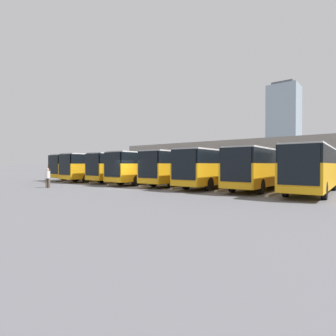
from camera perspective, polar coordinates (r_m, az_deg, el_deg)
The scene contains 19 objects.
ground_plane at distance 23.97m, azimuth -8.69°, elevation -4.31°, with size 600.00×600.00×0.00m, color #5B5B60.
bus_0 at distance 21.81m, azimuth 28.95°, elevation 0.07°, with size 2.77×11.18×3.40m.
curb_divider_0 at distance 20.72m, azimuth 22.73°, elevation -4.95°, with size 0.24×5.43×0.15m, color #B2B2AD.
bus_1 at distance 23.38m, azimuth 19.51°, elevation 0.16°, with size 2.77×11.18×3.40m.
curb_divider_1 at distance 22.67m, azimuth 13.37°, elevation -4.42°, with size 0.24×5.43×0.15m, color #B2B2AD.
bus_2 at distance 24.58m, azimuth 10.38°, elevation 0.22°, with size 2.77×11.18×3.40m.
curb_divider_2 at distance 24.27m, azimuth 4.38°, elevation -4.06°, with size 0.24×5.43×0.15m, color #B2B2AD.
bus_3 at distance 26.96m, azimuth 3.21°, elevation 0.28°, with size 2.77×11.18×3.40m.
curb_divider_3 at distance 26.95m, azimuth -2.28°, elevation -3.58°, with size 0.24×5.43×0.15m, color #B2B2AD.
bus_4 at distance 29.00m, azimuth -3.90°, elevation 0.31°, with size 2.77×11.18×3.40m.
curb_divider_4 at distance 29.29m, azimuth -8.95°, elevation -3.24°, with size 0.24×5.43×0.15m, color #B2B2AD.
bus_5 at distance 32.24m, azimuth -8.40°, elevation 0.35°, with size 2.77×11.18×3.40m.
curb_divider_5 at distance 32.71m, azimuth -12.89°, elevation -2.83°, with size 0.24×5.43×0.15m, color #B2B2AD.
bus_6 at distance 34.74m, azimuth -13.89°, elevation 0.37°, with size 2.77×11.18×3.40m.
curb_divider_6 at distance 35.44m, azimuth -17.96°, elevation -2.57°, with size 0.24×5.43×0.15m, color #B2B2AD.
bus_7 at distance 38.42m, azimuth -16.58°, elevation 0.40°, with size 2.77×11.18×3.40m.
pedestrian at distance 26.12m, azimuth -24.69°, elevation -1.86°, with size 0.55×0.55×1.77m.
station_building at distance 46.13m, azimuth 15.90°, elevation 1.78°, with size 42.84×14.51×5.85m.
office_tower at distance 220.77m, azimuth 23.91°, elevation 8.34°, with size 21.16×21.16×64.07m.
Camera 1 is at (-17.39, 16.36, 2.12)m, focal length 28.00 mm.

